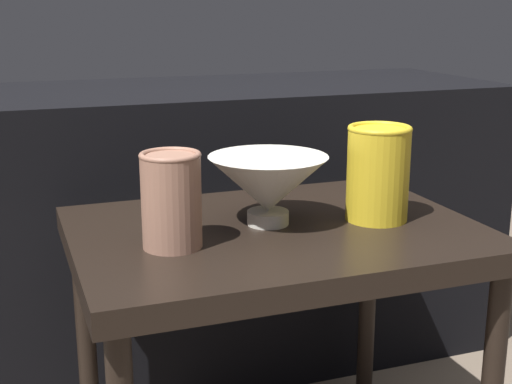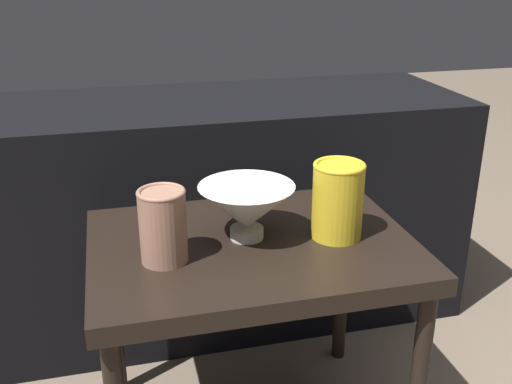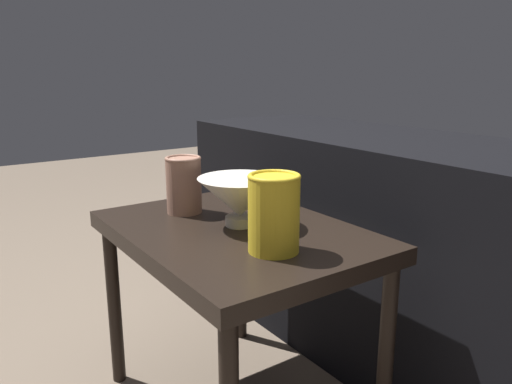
% 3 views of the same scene
% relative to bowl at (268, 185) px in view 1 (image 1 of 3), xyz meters
% --- Properties ---
extents(table, '(0.67, 0.49, 0.50)m').
position_rel_bowl_xyz_m(table, '(0.01, -0.02, -0.13)').
color(table, black).
rests_on(table, ground_plane).
extents(couch_backdrop, '(1.48, 0.50, 0.67)m').
position_rel_bowl_xyz_m(couch_backdrop, '(0.01, 0.53, -0.23)').
color(couch_backdrop, black).
rests_on(couch_backdrop, ground_plane).
extents(bowl, '(0.20, 0.20, 0.12)m').
position_rel_bowl_xyz_m(bowl, '(0.00, 0.00, 0.00)').
color(bowl, silver).
rests_on(bowl, table).
extents(vase_textured_left, '(0.09, 0.09, 0.15)m').
position_rel_bowl_xyz_m(vase_textured_left, '(-0.18, -0.06, 0.01)').
color(vase_textured_left, '#996B56').
rests_on(vase_textured_left, table).
extents(vase_colorful_right, '(0.11, 0.11, 0.16)m').
position_rel_bowl_xyz_m(vase_colorful_right, '(0.19, -0.04, 0.02)').
color(vase_colorful_right, gold).
rests_on(vase_colorful_right, table).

